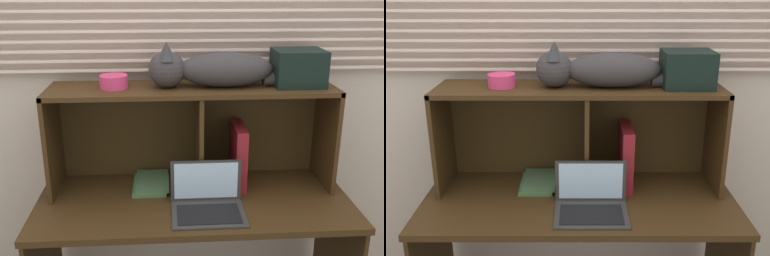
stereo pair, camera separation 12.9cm
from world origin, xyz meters
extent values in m
cube|color=beige|center=(0.00, 0.55, 1.25)|extent=(4.40, 0.04, 2.50)
cube|color=silver|center=(0.00, 0.50, 1.32)|extent=(3.18, 0.02, 0.01)
cube|color=silver|center=(0.00, 0.50, 1.37)|extent=(3.18, 0.02, 0.01)
cube|color=silver|center=(0.00, 0.50, 1.41)|extent=(3.18, 0.02, 0.01)
cube|color=silver|center=(0.00, 0.50, 1.46)|extent=(3.18, 0.02, 0.01)
cube|color=silver|center=(0.00, 0.50, 1.51)|extent=(3.18, 0.02, 0.01)
cube|color=silver|center=(0.00, 0.50, 1.55)|extent=(3.18, 0.02, 0.01)
cube|color=silver|center=(0.00, 0.50, 1.60)|extent=(3.18, 0.02, 0.01)
cube|color=silver|center=(0.00, 0.50, 1.65)|extent=(3.18, 0.02, 0.01)
cube|color=#392512|center=(0.00, 0.19, 0.75)|extent=(1.46, 0.63, 0.03)
cube|color=#392512|center=(0.00, 0.34, 1.26)|extent=(1.34, 0.32, 0.02)
cube|color=#392512|center=(-0.66, 0.34, 1.02)|extent=(0.02, 0.32, 0.50)
cube|color=#392512|center=(0.66, 0.34, 1.02)|extent=(0.02, 0.32, 0.50)
cube|color=#392512|center=(0.03, 0.34, 1.00)|extent=(0.02, 0.31, 0.48)
cube|color=#3A2A13|center=(0.00, 0.50, 1.02)|extent=(1.34, 0.01, 0.50)
ellipsoid|color=#322F32|center=(0.15, 0.34, 1.35)|extent=(0.44, 0.18, 0.16)
sphere|color=#322F32|center=(-0.12, 0.34, 1.35)|extent=(0.17, 0.17, 0.17)
cone|color=#303137|center=(-0.12, 0.30, 1.44)|extent=(0.08, 0.08, 0.08)
cone|color=#36322E|center=(-0.12, 0.38, 1.44)|extent=(0.08, 0.08, 0.08)
cylinder|color=#322F32|center=(0.47, 0.34, 1.30)|extent=(0.28, 0.06, 0.06)
cube|color=#2F2F2F|center=(0.05, 0.04, 0.77)|extent=(0.32, 0.25, 0.01)
cube|color=#2F2F2F|center=(0.05, 0.16, 0.87)|extent=(0.32, 0.01, 0.20)
cube|color=#ADD1F9|center=(0.05, 0.16, 0.87)|extent=(0.29, 0.00, 0.17)
cube|color=black|center=(0.05, 0.03, 0.78)|extent=(0.27, 0.17, 0.00)
cube|color=maroon|center=(0.23, 0.34, 0.92)|extent=(0.05, 0.24, 0.31)
cube|color=#456F45|center=(-0.21, 0.34, 0.77)|extent=(0.16, 0.24, 0.02)
cube|color=#476948|center=(-0.20, 0.34, 0.79)|extent=(0.16, 0.24, 0.02)
cylinder|color=#D83973|center=(-0.36, 0.34, 1.30)|extent=(0.13, 0.13, 0.06)
cube|color=black|center=(0.49, 0.34, 1.35)|extent=(0.23, 0.20, 0.17)
camera|label=1|loc=(-0.13, -1.67, 1.75)|focal=41.56mm
camera|label=2|loc=(-0.01, -1.67, 1.75)|focal=41.56mm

